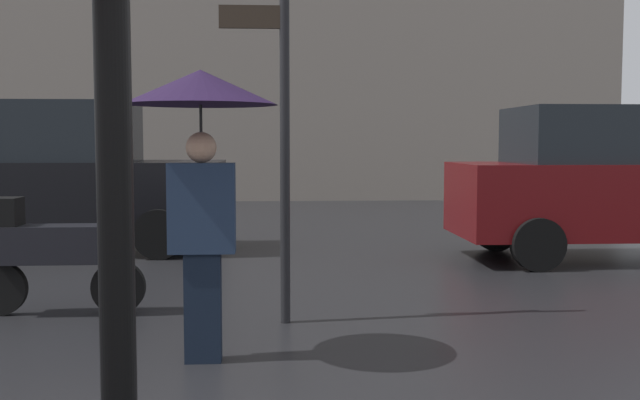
{
  "coord_description": "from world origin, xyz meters",
  "views": [
    {
      "loc": [
        0.28,
        -2.49,
        1.48
      ],
      "look_at": [
        0.71,
        4.17,
        0.97
      ],
      "focal_mm": 42.92,
      "sensor_mm": 36.0,
      "label": 1
    }
  ],
  "objects_px": {
    "pedestrian_with_umbrella": "(201,127)",
    "parked_car_right": "(616,183)",
    "parked_car_left": "(57,177)",
    "street_signpost": "(285,98)",
    "parked_scooter": "(53,250)"
  },
  "relations": [
    {
      "from": "pedestrian_with_umbrella",
      "to": "parked_car_right",
      "type": "xyz_separation_m",
      "value": [
        4.79,
        4.21,
        -0.61
      ]
    },
    {
      "from": "pedestrian_with_umbrella",
      "to": "parked_car_right",
      "type": "height_order",
      "value": "pedestrian_with_umbrella"
    },
    {
      "from": "parked_car_right",
      "to": "parked_car_left",
      "type": "bearing_deg",
      "value": -177.88
    },
    {
      "from": "street_signpost",
      "to": "pedestrian_with_umbrella",
      "type": "bearing_deg",
      "value": -118.39
    },
    {
      "from": "parked_car_left",
      "to": "parked_car_right",
      "type": "height_order",
      "value": "parked_car_left"
    },
    {
      "from": "parked_car_left",
      "to": "parked_car_right",
      "type": "xyz_separation_m",
      "value": [
        7.22,
        -1.18,
        -0.04
      ]
    },
    {
      "from": "parked_scooter",
      "to": "street_signpost",
      "type": "bearing_deg",
      "value": -11.75
    },
    {
      "from": "pedestrian_with_umbrella",
      "to": "parked_car_left",
      "type": "xyz_separation_m",
      "value": [
        -2.42,
        5.39,
        -0.57
      ]
    },
    {
      "from": "parked_car_left",
      "to": "parked_car_right",
      "type": "relative_size",
      "value": 1.05
    },
    {
      "from": "parked_car_left",
      "to": "street_signpost",
      "type": "distance_m",
      "value": 5.33
    },
    {
      "from": "pedestrian_with_umbrella",
      "to": "parked_car_right",
      "type": "relative_size",
      "value": 0.47
    },
    {
      "from": "street_signpost",
      "to": "parked_scooter",
      "type": "bearing_deg",
      "value": 168.02
    },
    {
      "from": "parked_car_left",
      "to": "parked_car_right",
      "type": "bearing_deg",
      "value": -8.34
    },
    {
      "from": "pedestrian_with_umbrella",
      "to": "parked_car_right",
      "type": "bearing_deg",
      "value": -31.44
    },
    {
      "from": "parked_scooter",
      "to": "parked_car_left",
      "type": "distance_m",
      "value": 4.06
    }
  ]
}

